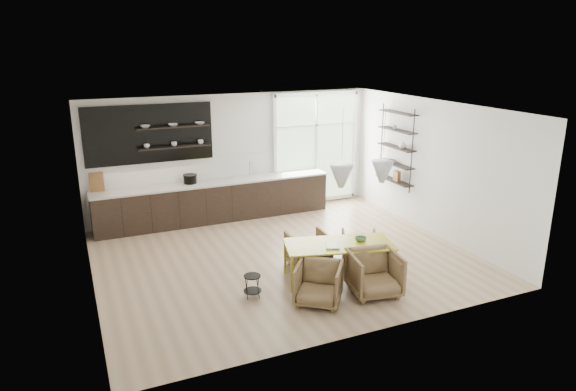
% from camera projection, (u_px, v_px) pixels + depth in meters
% --- Properties ---
extents(room, '(7.02, 6.01, 2.91)m').
position_uv_depth(room, '(288.00, 170.00, 10.81)').
color(room, tan).
rests_on(room, ground).
extents(kitchen_run, '(5.54, 0.69, 2.75)m').
position_uv_depth(kitchen_run, '(211.00, 196.00, 11.97)').
color(kitchen_run, black).
rests_on(kitchen_run, ground).
extents(right_shelving, '(0.26, 1.22, 1.90)m').
position_uv_depth(right_shelving, '(397.00, 149.00, 11.90)').
color(right_shelving, black).
rests_on(right_shelving, ground).
extents(dining_table, '(2.02, 1.29, 0.68)m').
position_uv_depth(dining_table, '(339.00, 246.00, 8.92)').
color(dining_table, gold).
rests_on(dining_table, ground).
extents(armchair_back_left, '(0.74, 0.76, 0.66)m').
position_uv_depth(armchair_back_left, '(308.00, 250.00, 9.52)').
color(armchair_back_left, brown).
rests_on(armchair_back_left, ground).
extents(armchair_back_right, '(0.87, 0.88, 0.60)m').
position_uv_depth(armchair_back_right, '(359.00, 247.00, 9.73)').
color(armchair_back_right, brown).
rests_on(armchair_back_right, ground).
extents(armchair_front_left, '(1.01, 1.01, 0.67)m').
position_uv_depth(armchair_front_left, '(318.00, 284.00, 8.20)').
color(armchair_front_left, brown).
rests_on(armchair_front_left, ground).
extents(armchair_front_right, '(0.91, 0.93, 0.73)m').
position_uv_depth(armchair_front_right, '(374.00, 274.00, 8.48)').
color(armchair_front_right, brown).
rests_on(armchair_front_right, ground).
extents(wire_stool, '(0.30, 0.30, 0.38)m').
position_uv_depth(wire_stool, '(252.00, 283.00, 8.42)').
color(wire_stool, black).
rests_on(wire_stool, ground).
extents(table_book, '(0.34, 0.38, 0.03)m').
position_uv_depth(table_book, '(326.00, 245.00, 8.79)').
color(table_book, white).
rests_on(table_book, dining_table).
extents(table_bowl, '(0.24, 0.24, 0.06)m').
position_uv_depth(table_bowl, '(361.00, 239.00, 9.03)').
color(table_bowl, '#4D7F4A').
rests_on(table_bowl, dining_table).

